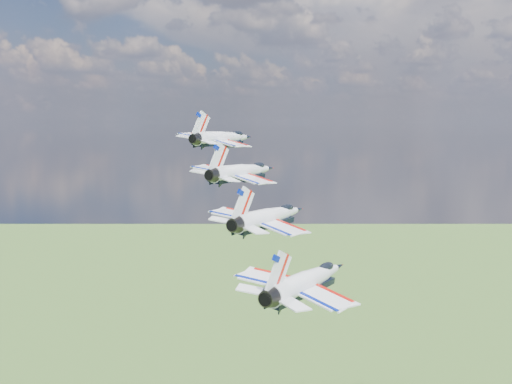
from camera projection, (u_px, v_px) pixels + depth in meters
The scene contains 4 objects.
jet_0 at pixel (224, 138), 87.33m from camera, with size 9.70×14.37×4.29m, color white, non-canonical shape.
jet_1 at pixel (244, 171), 76.12m from camera, with size 9.70×14.37×4.29m, color white, non-canonical shape.
jet_2 at pixel (270, 216), 64.92m from camera, with size 9.70×14.37×4.29m, color white, non-canonical shape.
jet_3 at pixel (308, 280), 53.71m from camera, with size 9.70×14.37×4.29m, color silver, non-canonical shape.
Camera 1 is at (20.25, -66.43, 158.05)m, focal length 45.00 mm.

